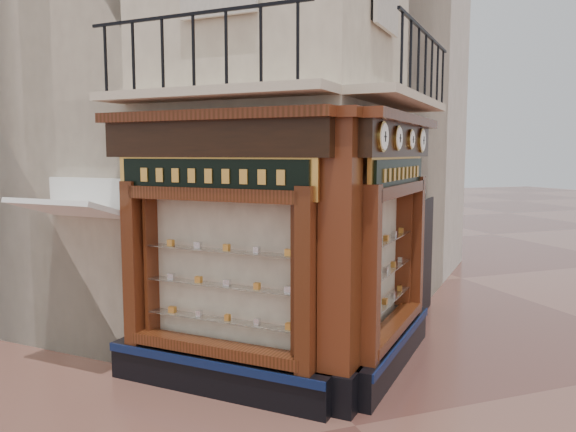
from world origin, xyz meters
name	(u,v)px	position (x,y,z in m)	size (l,w,h in m)	color
ground	(355,426)	(0.00, 0.00, 0.00)	(80.00, 80.00, 0.00)	#532E27
main_building	(230,33)	(0.00, 6.16, 6.00)	(8.00, 8.00, 12.00)	beige
neighbour_left	(106,67)	(-2.47, 8.63, 5.50)	(8.00, 8.00, 11.00)	beige
neighbour_right	(296,76)	(2.47, 8.63, 5.50)	(8.00, 8.00, 11.00)	beige
shopfront_left	(215,256)	(-1.41, 1.57, 1.98)	(2.86, 2.86, 3.98)	black
shopfront_right	(392,245)	(1.41, 1.57, 1.98)	(2.86, 2.86, 3.98)	black
corner_pilaster	(340,266)	(0.00, 0.50, 1.95)	(0.85, 0.85, 3.98)	black
balcony	(312,96)	(0.00, 1.49, 4.22)	(5.94, 2.97, 1.03)	beige
clock_a	(383,137)	(0.59, 0.49, 3.62)	(0.32, 0.32, 0.40)	#B5913C
clock_b	(398,138)	(1.16, 1.05, 3.62)	(0.29, 0.29, 0.36)	#B5913C
clock_c	(411,139)	(1.75, 1.64, 3.62)	(0.26, 0.26, 0.32)	#B5913C
clock_d	(422,140)	(2.32, 2.21, 3.62)	(0.32, 0.32, 0.41)	#B5913C
awning	(77,371)	(-3.30, 3.10, 0.00)	(1.72, 1.03, 0.08)	white
signboard_left	(211,176)	(-1.46, 1.51, 3.10)	(2.27, 2.27, 0.61)	gold
signboard_right	(399,173)	(1.46, 1.51, 3.10)	(2.16, 2.16, 0.58)	gold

